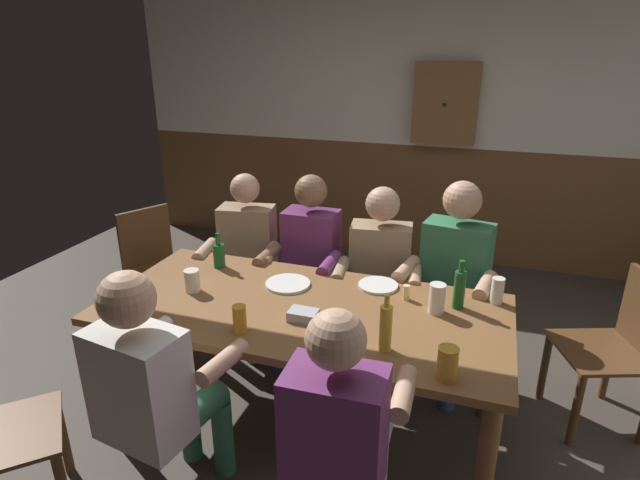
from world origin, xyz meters
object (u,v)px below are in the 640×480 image
at_px(person_2, 379,274).
at_px(pint_glass_3, 497,291).
at_px(condiment_caddy, 303,315).
at_px(person_4, 154,383).
at_px(person_0, 245,255).
at_px(plate_0, 378,285).
at_px(dining_table, 303,321).
at_px(pint_glass_2, 192,281).
at_px(person_3, 452,277).
at_px(plate_1, 288,284).
at_px(chair_empty_near_left, 617,347).
at_px(pint_glass_4, 240,319).
at_px(person_1, 307,261).
at_px(pint_glass_1, 447,363).
at_px(table_candle, 406,292).
at_px(bottle_1, 386,328).
at_px(bottle_0, 459,288).
at_px(pint_glass_0, 437,298).
at_px(person_5, 340,429).
at_px(wall_dart_cabinet, 445,104).
at_px(chair_empty_far_end, 156,265).
at_px(bottle_2, 219,255).

height_order(person_2, pint_glass_3, person_2).
distance_m(person_2, condiment_caddy, 0.85).
height_order(person_4, condiment_caddy, person_4).
distance_m(person_0, plate_0, 1.06).
xyz_separation_m(dining_table, pint_glass_2, (-0.62, -0.03, 0.15)).
height_order(person_0, person_3, person_3).
relative_size(plate_1, pint_glass_2, 2.04).
xyz_separation_m(chair_empty_near_left, pint_glass_4, (-1.77, -0.90, 0.33)).
height_order(person_0, person_1, person_1).
xyz_separation_m(condiment_caddy, pint_glass_1, (0.71, -0.25, 0.04)).
relative_size(pint_glass_2, pint_glass_4, 0.92).
bearing_deg(table_candle, chair_empty_near_left, 16.92).
bearing_deg(pint_glass_1, plate_0, 121.31).
xyz_separation_m(person_1, person_3, (0.91, 0.01, 0.02)).
bearing_deg(bottle_1, pint_glass_3, 53.55).
height_order(chair_empty_near_left, bottle_1, bottle_1).
bearing_deg(bottle_1, dining_table, 151.46).
relative_size(bottle_0, pint_glass_0, 1.69).
bearing_deg(person_5, condiment_caddy, 120.33).
height_order(table_candle, pint_glass_3, pint_glass_3).
relative_size(person_1, table_candle, 15.37).
xyz_separation_m(person_5, bottle_1, (0.07, 0.44, 0.20)).
height_order(pint_glass_4, wall_dart_cabinet, wall_dart_cabinet).
bearing_deg(pint_glass_3, pint_glass_0, -144.68).
distance_m(condiment_caddy, pint_glass_4, 0.31).
xyz_separation_m(bottle_1, pint_glass_1, (0.28, -0.12, -0.04)).
bearing_deg(condiment_caddy, pint_glass_2, 171.56).
bearing_deg(person_4, person_0, 110.21).
xyz_separation_m(person_0, person_4, (0.28, -1.41, 0.02)).
bearing_deg(pint_glass_1, chair_empty_near_left, 49.26).
relative_size(chair_empty_far_end, table_candle, 11.00).
height_order(person_4, chair_empty_far_end, person_4).
xyz_separation_m(person_2, pint_glass_3, (0.69, -0.34, 0.16)).
xyz_separation_m(bottle_2, pint_glass_4, (0.45, -0.62, -0.01)).
relative_size(person_3, person_4, 1.04).
relative_size(bottle_1, pint_glass_4, 2.03).
bearing_deg(condiment_caddy, person_1, 108.78).
bearing_deg(plate_0, bottle_1, -74.73).
xyz_separation_m(person_1, person_5, (0.64, -1.40, -0.02)).
relative_size(plate_1, pint_glass_1, 1.78).
xyz_separation_m(person_1, person_2, (0.48, -0.01, -0.02)).
height_order(person_0, bottle_2, person_0).
height_order(table_candle, condiment_caddy, table_candle).
relative_size(person_4, pint_glass_2, 9.92).
bearing_deg(bottle_2, pint_glass_3, 1.91).
bearing_deg(pint_glass_4, person_4, -118.86).
relative_size(table_candle, plate_1, 0.32).
bearing_deg(chair_empty_far_end, person_4, 62.19).
distance_m(person_0, person_1, 0.45).
xyz_separation_m(bottle_1, pint_glass_2, (-1.10, 0.23, -0.05)).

